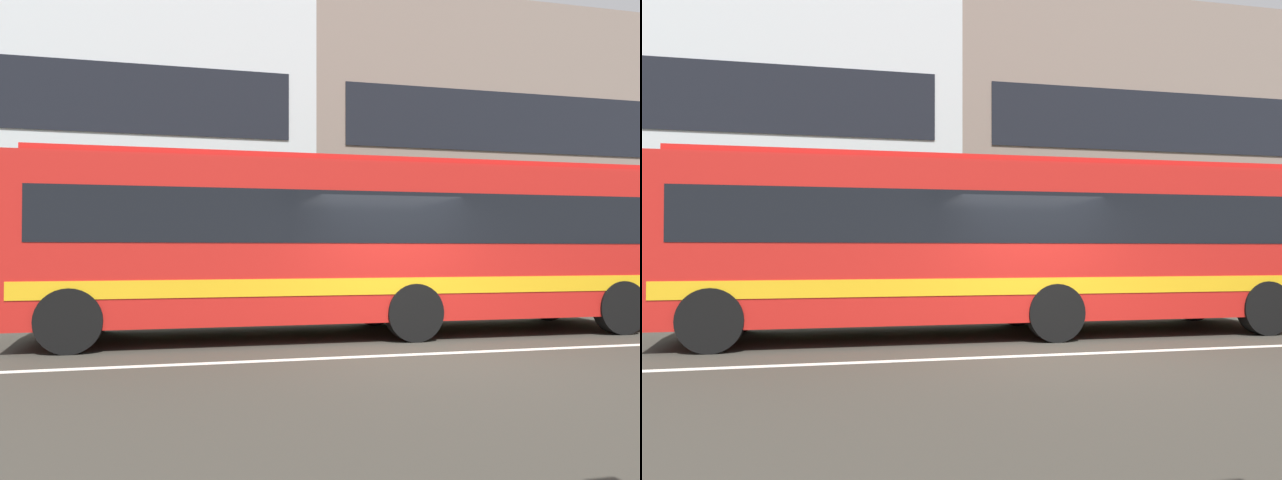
# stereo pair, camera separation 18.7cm
# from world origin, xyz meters

# --- Properties ---
(ground_plane) EXTENTS (160.00, 160.00, 0.00)m
(ground_plane) POSITION_xyz_m (0.00, 0.00, 0.00)
(ground_plane) COLOR #38352E
(lane_centre_line) EXTENTS (60.00, 0.16, 0.01)m
(lane_centre_line) POSITION_xyz_m (0.00, 0.00, 0.00)
(lane_centre_line) COLOR silver
(lane_centre_line) RESTS_ON ground_plane
(hedge_row_far) EXTENTS (18.77, 1.10, 0.80)m
(hedge_row_far) POSITION_xyz_m (1.53, 6.01, 0.40)
(hedge_row_far) COLOR #3C6929
(hedge_row_far) RESTS_ON ground_plane
(apartment_block_right) EXTENTS (24.27, 9.87, 10.41)m
(apartment_block_right) POSITION_xyz_m (12.80, 14.88, 5.21)
(apartment_block_right) COLOR gray
(apartment_block_right) RESTS_ON ground_plane
(transit_bus) EXTENTS (11.71, 2.70, 3.21)m
(transit_bus) POSITION_xyz_m (-0.31, 2.34, 1.77)
(transit_bus) COLOR red
(transit_bus) RESTS_ON ground_plane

